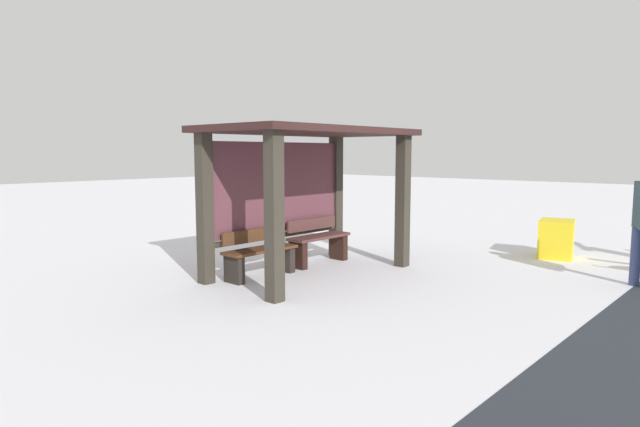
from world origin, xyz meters
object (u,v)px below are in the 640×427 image
object	(u,v)px
bus_shelter	(302,165)
grit_bin	(556,239)
bench_left_inside	(259,255)
bench_center_inside	(318,242)

from	to	relation	value
bus_shelter	grit_bin	world-z (taller)	bus_shelter
bench_left_inside	bench_center_inside	world-z (taller)	bench_center_inside
bench_left_inside	bus_shelter	bearing A→B (deg)	-21.39
bench_center_inside	grit_bin	bearing A→B (deg)	-40.90
grit_bin	bus_shelter	bearing A→B (deg)	146.79
bus_shelter	bench_left_inside	xyz separation A→B (m)	(-0.67, 0.26, -1.37)
bench_left_inside	grit_bin	distance (m)	5.43
bus_shelter	grit_bin	bearing A→B (deg)	-33.21
bench_left_inside	grit_bin	world-z (taller)	bench_left_inside
bus_shelter	bench_center_inside	distance (m)	1.52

